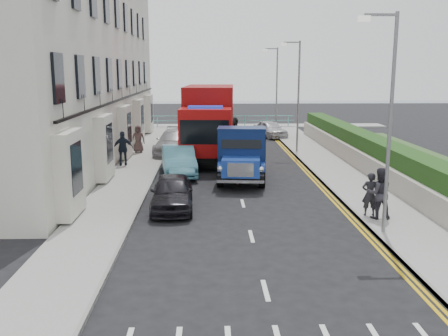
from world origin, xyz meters
The scene contains 22 objects.
ground centered at (0.00, 0.00, 0.00)m, with size 120.00×120.00×0.00m, color black.
pavement_west centered at (-5.20, 9.00, 0.06)m, with size 2.40×38.00×0.12m, color gray.
pavement_east centered at (5.30, 9.00, 0.06)m, with size 2.60×38.00×0.12m, color gray.
promenade centered at (0.00, 29.00, 0.06)m, with size 30.00×2.50×0.12m, color gray.
sea_plane centered at (0.00, 60.00, 0.00)m, with size 120.00×120.00×0.00m, color slate.
terrace_west centered at (-9.47, 13.00, 7.17)m, with size 6.31×30.20×14.25m.
garden_east centered at (7.21, 9.00, 0.90)m, with size 1.45×28.00×1.75m.
seafront_railing centered at (0.00, 28.20, 0.58)m, with size 13.00×0.08×1.11m.
lamp_near centered at (4.18, -2.00, 4.00)m, with size 1.23×0.18×7.00m.
lamp_mid centered at (4.18, 14.00, 4.00)m, with size 1.23×0.18×7.00m.
lamp_far centered at (4.18, 24.00, 4.00)m, with size 1.23×0.18×7.00m.
bedford_lorry centered at (0.20, 5.71, 1.20)m, with size 2.64×5.69×2.61m.
red_lorry centered at (-1.32, 12.20, 2.29)m, with size 3.21×8.34×4.29m.
parked_car_front centered at (-2.77, 1.28, 0.66)m, with size 1.57×3.90×1.33m, color black.
parked_car_mid centered at (-2.88, 7.63, 0.73)m, with size 1.55×4.45×1.47m, color teal.
parked_car_rear centered at (-3.45, 13.78, 0.78)m, with size 2.18×5.36×1.56m, color #AFAEB3.
seafront_car_left centered at (-0.59, 26.67, 0.77)m, with size 2.55×5.52×1.53m, color black.
seafront_car_right centered at (3.50, 21.53, 0.66)m, with size 1.55×3.86×1.31m, color silver.
pedestrian_east_near centered at (4.40, -0.19, 0.91)m, with size 0.58×0.38×1.58m, color black.
pedestrian_east_far centered at (4.61, -0.53, 1.03)m, with size 0.88×0.69×1.82m, color #2B2933.
pedestrian_west_near centered at (-6.00, 9.61, 1.06)m, with size 1.10×0.46×1.87m, color black.
pedestrian_west_far centered at (-5.77, 13.89, 0.97)m, with size 0.83×0.54×1.71m, color #463432.
Camera 1 is at (-1.38, -17.32, 5.33)m, focal length 40.00 mm.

